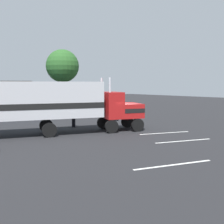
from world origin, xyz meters
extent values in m
plane|color=#232326|center=(0.00, 0.00, 0.00)|extent=(120.00, 120.00, 0.00)
cube|color=silver|center=(1.76, -3.50, 0.01)|extent=(4.13, 1.82, 0.01)
cube|color=silver|center=(0.34, -6.28, 0.01)|extent=(4.16, 1.75, 0.01)
cube|color=silver|center=(-4.74, -9.22, 0.01)|extent=(4.20, 1.62, 0.01)
cube|color=#B21919|center=(0.72, -0.39, 1.70)|extent=(2.56, 2.97, 1.20)
cube|color=#B21919|center=(-0.78, 0.17, 2.20)|extent=(2.19, 2.83, 2.20)
cube|color=silver|center=(1.60, -0.72, 1.70)|extent=(0.81, 1.99, 1.08)
cube|color=black|center=(0.72, -0.39, 1.76)|extent=(2.58, 3.01, 0.36)
cylinder|color=silver|center=(-0.90, 1.39, 2.80)|extent=(0.18, 0.18, 3.40)
cylinder|color=silver|center=(-1.68, -0.66, 2.80)|extent=(0.18, 0.18, 3.40)
cube|color=silver|center=(-6.72, 2.40, 2.75)|extent=(10.74, 6.12, 2.80)
cube|color=black|center=(-6.72, 2.40, 2.33)|extent=(10.76, 6.16, 0.44)
cylinder|color=silver|center=(0.07, 1.24, 0.95)|extent=(1.44, 1.06, 0.64)
cylinder|color=black|center=(1.39, 0.53, 0.55)|extent=(1.14, 0.67, 1.10)
cylinder|color=black|center=(0.62, -1.53, 0.55)|extent=(1.14, 0.67, 1.10)
cylinder|color=black|center=(-0.76, 1.34, 0.55)|extent=(1.14, 0.67, 1.10)
cylinder|color=black|center=(-1.54, -0.72, 0.55)|extent=(1.14, 0.67, 1.10)
cylinder|color=black|center=(-5.40, 3.08, 0.55)|extent=(1.14, 0.67, 1.10)
cylinder|color=black|center=(-6.17, 1.02, 0.55)|extent=(1.14, 0.67, 1.10)
cylinder|color=black|center=(-2.23, 3.78, 0.41)|extent=(0.18, 0.18, 0.82)
cylinder|color=black|center=(-2.37, 3.83, 0.41)|extent=(0.18, 0.18, 0.82)
cylinder|color=#333338|center=(-2.30, 3.81, 1.11)|extent=(0.34, 0.34, 0.58)
sphere|color=tan|center=(-2.30, 3.81, 1.51)|extent=(0.23, 0.23, 0.23)
cube|color=black|center=(-2.22, 3.99, 1.14)|extent=(0.30, 0.25, 0.36)
cylinder|color=black|center=(-1.34, 14.12, 0.50)|extent=(1.03, 0.61, 1.00)
cylinder|color=black|center=(-2.13, 12.01, 0.50)|extent=(1.03, 0.61, 1.00)
cylinder|color=brown|center=(3.52, 15.73, 2.43)|extent=(0.44, 0.44, 4.86)
sphere|color=#2B5C25|center=(3.52, 15.73, 6.44)|extent=(4.52, 4.52, 4.52)
camera|label=1|loc=(-15.32, -16.97, 3.97)|focal=42.71mm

